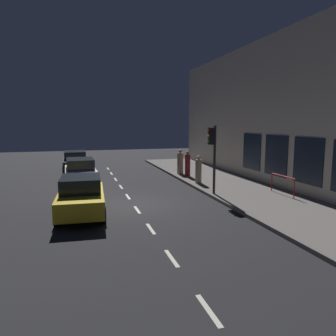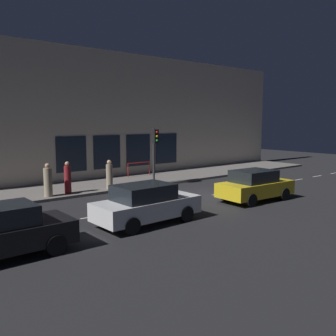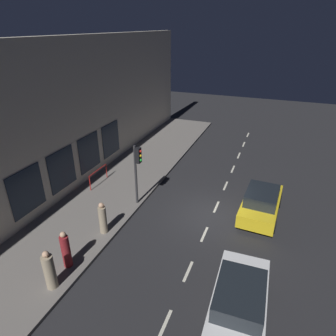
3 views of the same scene
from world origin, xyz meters
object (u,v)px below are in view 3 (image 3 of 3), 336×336
at_px(traffic_light, 137,164).
at_px(parked_car_1, 261,203).
at_px(pedestrian_1, 49,271).
at_px(pedestrian_2, 103,219).
at_px(parked_car_2, 239,302).
at_px(pedestrian_0, 66,250).

bearing_deg(traffic_light, parked_car_1, -167.16).
bearing_deg(parked_car_1, traffic_light, -164.03).
relative_size(parked_car_1, pedestrian_1, 2.39).
bearing_deg(pedestrian_2, parked_car_2, 43.89).
distance_m(parked_car_1, pedestrian_2, 8.22).
height_order(traffic_light, pedestrian_1, traffic_light).
bearing_deg(pedestrian_1, traffic_light, -140.60).
relative_size(pedestrian_0, pedestrian_1, 1.00).
bearing_deg(pedestrian_1, parked_car_2, 144.46).
bearing_deg(pedestrian_2, pedestrian_1, -28.31).
distance_m(pedestrian_0, pedestrian_1, 1.15).
relative_size(traffic_light, pedestrian_2, 2.09).
distance_m(traffic_light, pedestrian_2, 3.43).
xyz_separation_m(parked_car_1, pedestrian_2, (6.92, 4.44, 0.13)).
height_order(traffic_light, pedestrian_2, traffic_light).
bearing_deg(parked_car_1, parked_car_2, -87.58).
bearing_deg(pedestrian_0, parked_car_2, -28.34).
distance_m(traffic_light, parked_car_2, 8.45).
relative_size(traffic_light, pedestrian_0, 2.01).
distance_m(parked_car_1, pedestrian_0, 9.90).
xyz_separation_m(parked_car_2, pedestrian_1, (6.87, 1.33, 0.15)).
bearing_deg(pedestrian_0, traffic_light, 53.57).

